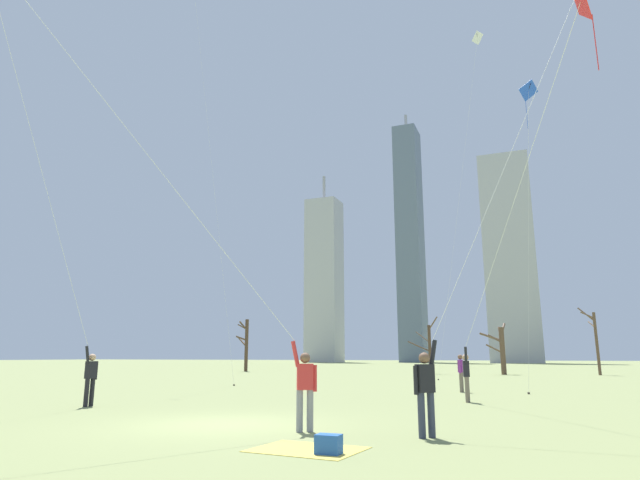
# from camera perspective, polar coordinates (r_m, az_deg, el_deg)

# --- Properties ---
(ground_plane) EXTENTS (400.00, 400.00, 0.00)m
(ground_plane) POSITION_cam_1_polar(r_m,az_deg,el_deg) (13.28, -10.21, -18.78)
(ground_plane) COLOR #848E56
(kite_flyer_far_back_purple) EXTENTS (5.70, 4.54, 14.18)m
(kite_flyer_far_back_purple) POSITION_cam_1_polar(r_m,az_deg,el_deg) (12.01, 16.46, -1.36)
(kite_flyer_far_back_purple) COLOR #33384C
(kite_flyer_far_back_purple) RESTS_ON ground
(kite_flyer_midfield_center_orange) EXTENTS (8.77, 5.86, 13.84)m
(kite_flyer_midfield_center_orange) POSITION_cam_1_polar(r_m,az_deg,el_deg) (11.59, -7.54, -7.54)
(kite_flyer_midfield_center_orange) COLOR gray
(kite_flyer_midfield_center_orange) RESTS_ON ground
(kite_flyer_foreground_left_teal) EXTENTS (2.05, 7.55, 19.67)m
(kite_flyer_foreground_left_teal) POSITION_cam_1_polar(r_m,az_deg,el_deg) (18.51, -25.55, -3.45)
(kite_flyer_foreground_left_teal) COLOR black
(kite_flyer_foreground_left_teal) RESTS_ON ground
(kite_flyer_midfield_right_red) EXTENTS (4.18, 8.58, 9.59)m
(kite_flyer_midfield_right_red) POSITION_cam_1_polar(r_m,az_deg,el_deg) (18.69, 16.27, -10.59)
(kite_flyer_midfield_right_red) COLOR #726656
(kite_flyer_midfield_right_red) RESTS_ON ground
(bystander_strolling_midfield) EXTENTS (0.22, 0.51, 1.62)m
(bystander_strolling_midfield) POSITION_cam_1_polar(r_m,az_deg,el_deg) (25.04, 14.78, -13.36)
(bystander_strolling_midfield) COLOR #726656
(bystander_strolling_midfield) RESTS_ON ground
(distant_kite_low_near_trees_pink) EXTENTS (5.08, 1.03, 26.53)m
(distant_kite_low_near_trees_pink) POSITION_cam_1_polar(r_m,az_deg,el_deg) (38.54, -12.78, 20.28)
(distant_kite_low_near_trees_pink) COLOR pink
(distant_kite_low_near_trees_pink) RESTS_ON ground
(distant_kite_high_overhead_white) EXTENTS (4.49, 0.79, 24.45)m
(distant_kite_high_overhead_white) POSITION_cam_1_polar(r_m,az_deg,el_deg) (41.43, 16.04, 16.76)
(distant_kite_high_overhead_white) COLOR white
(distant_kite_high_overhead_white) RESTS_ON ground
(distant_kite_drifting_right_blue) EXTENTS (1.58, 2.17, 14.97)m
(distant_kite_drifting_right_blue) POSITION_cam_1_polar(r_m,az_deg,el_deg) (28.82, 21.33, 12.81)
(distant_kite_drifting_right_blue) COLOR blue
(distant_kite_drifting_right_blue) RESTS_ON ground
(picnic_spot) EXTENTS (1.92, 1.56, 0.31)m
(picnic_spot) POSITION_cam_1_polar(r_m,az_deg,el_deg) (9.42, -0.08, -21.15)
(picnic_spot) COLOR #D8BF4C
(picnic_spot) RESTS_ON ground
(bare_tree_left_of_center) EXTENTS (2.19, 1.88, 4.46)m
(bare_tree_left_of_center) POSITION_cam_1_polar(r_m,az_deg,el_deg) (49.91, 18.74, -10.69)
(bare_tree_left_of_center) COLOR brown
(bare_tree_left_of_center) RESTS_ON ground
(bare_tree_center) EXTENTS (1.32, 1.40, 5.70)m
(bare_tree_center) POSITION_cam_1_polar(r_m,az_deg,el_deg) (51.54, 27.29, -9.34)
(bare_tree_center) COLOR brown
(bare_tree_center) RESTS_ON ground
(bare_tree_leftmost) EXTENTS (1.59, 1.61, 5.36)m
(bare_tree_leftmost) POSITION_cam_1_polar(r_m,az_deg,el_deg) (57.63, -7.92, -10.87)
(bare_tree_leftmost) COLOR #4C3828
(bare_tree_leftmost) RESTS_ON ground
(bare_tree_right_of_center) EXTENTS (3.03, 2.03, 5.02)m
(bare_tree_right_of_center) POSITION_cam_1_polar(r_m,az_deg,el_deg) (50.48, 11.53, -11.12)
(bare_tree_right_of_center) COLOR #4C3828
(bare_tree_right_of_center) RESTS_ON ground
(skyline_wide_slab) EXTENTS (11.53, 6.86, 49.33)m
(skyline_wide_slab) POSITION_cam_1_polar(r_m,az_deg,el_deg) (133.82, 19.56, -1.62)
(skyline_wide_slab) COLOR #B2B2B7
(skyline_wide_slab) RESTS_ON ground
(skyline_squat_block) EXTENTS (6.10, 8.61, 67.45)m
(skyline_squat_block) POSITION_cam_1_polar(r_m,az_deg,el_deg) (143.68, 9.59, -0.12)
(skyline_squat_block) COLOR slate
(skyline_squat_block) RESTS_ON ground
(skyline_tall_tower) EXTENTS (8.55, 7.77, 50.69)m
(skyline_tall_tower) POSITION_cam_1_polar(r_m,az_deg,el_deg) (143.61, 0.45, -4.20)
(skyline_tall_tower) COLOR #B2B2B7
(skyline_tall_tower) RESTS_ON ground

